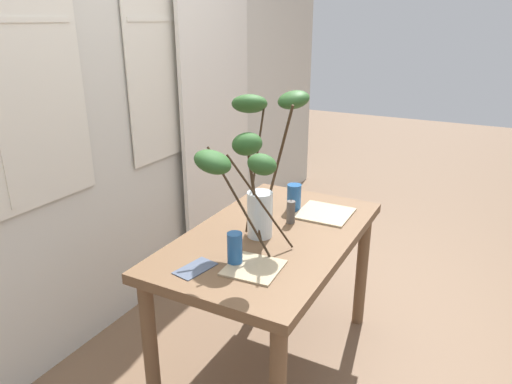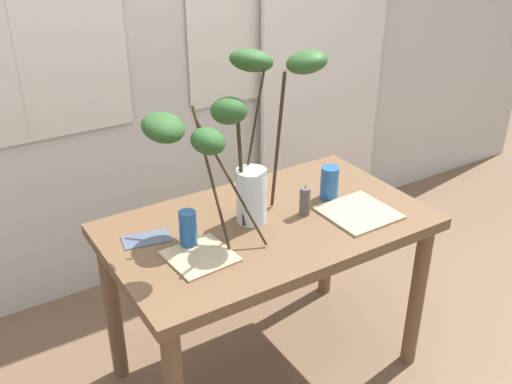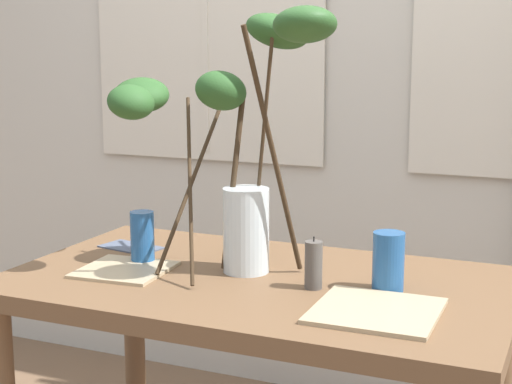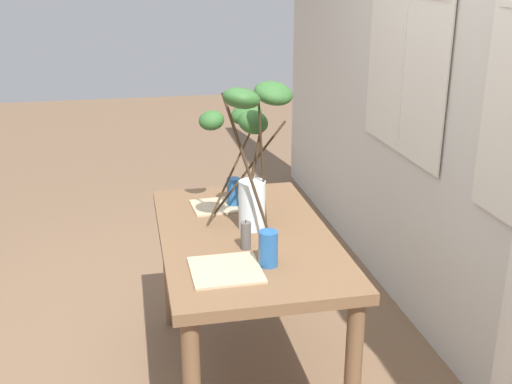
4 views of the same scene
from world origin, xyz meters
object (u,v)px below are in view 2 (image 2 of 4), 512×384
object	(u,v)px
vase_with_branches	(240,131)
plate_square_left	(200,256)
drinking_glass_blue_right	(329,183)
drinking_glass_blue_left	(188,229)
pillar_candle	(305,201)
plate_square_right	(358,213)
dining_table	(268,244)

from	to	relation	value
vase_with_branches	plate_square_left	distance (m)	0.47
drinking_glass_blue_right	drinking_glass_blue_left	bearing A→B (deg)	-178.05
plate_square_left	pillar_candle	size ratio (longest dim) A/B	1.71
drinking_glass_blue_right	plate_square_right	world-z (taller)	drinking_glass_blue_right
drinking_glass_blue_right	plate_square_left	distance (m)	0.67
dining_table	drinking_glass_blue_right	xyz separation A→B (m)	(0.32, 0.03, 0.18)
dining_table	plate_square_right	world-z (taller)	plate_square_right
vase_with_branches	drinking_glass_blue_left	distance (m)	0.40
vase_with_branches	plate_square_left	size ratio (longest dim) A/B	3.18
drinking_glass_blue_left	plate_square_left	size ratio (longest dim) A/B	0.64
drinking_glass_blue_left	dining_table	bearing A→B (deg)	-0.98
dining_table	drinking_glass_blue_right	size ratio (longest dim) A/B	8.87
drinking_glass_blue_left	plate_square_right	distance (m)	0.70
vase_with_branches	plate_square_left	xyz separation A→B (m)	(-0.24, -0.12, -0.38)
dining_table	drinking_glass_blue_left	bearing A→B (deg)	179.02
drinking_glass_blue_left	plate_square_left	world-z (taller)	drinking_glass_blue_left
vase_with_branches	pillar_candle	bearing A→B (deg)	-14.70
plate_square_right	pillar_candle	size ratio (longest dim) A/B	2.09
vase_with_branches	plate_square_right	distance (m)	0.61
plate_square_right	drinking_glass_blue_right	bearing A→B (deg)	95.80
drinking_glass_blue_left	plate_square_left	bearing A→B (deg)	-90.58
dining_table	vase_with_branches	size ratio (longest dim) A/B	1.80
drinking_glass_blue_right	pillar_candle	xyz separation A→B (m)	(-0.17, -0.06, -0.01)
vase_with_branches	drinking_glass_blue_right	distance (m)	0.52
plate_square_right	vase_with_branches	bearing A→B (deg)	157.66
vase_with_branches	pillar_candle	distance (m)	0.42
drinking_glass_blue_right	plate_square_right	size ratio (longest dim) A/B	0.53
vase_with_branches	drinking_glass_blue_left	world-z (taller)	vase_with_branches
dining_table	plate_square_left	xyz separation A→B (m)	(-0.34, -0.08, 0.11)
drinking_glass_blue_left	drinking_glass_blue_right	world-z (taller)	drinking_glass_blue_right
plate_square_left	dining_table	bearing A→B (deg)	13.76
vase_with_branches	plate_square_left	world-z (taller)	vase_with_branches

